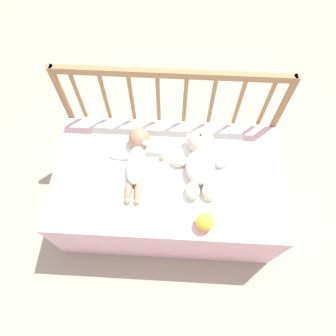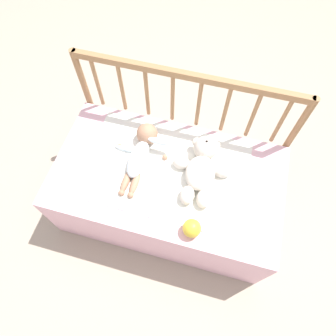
# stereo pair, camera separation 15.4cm
# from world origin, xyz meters

# --- Properties ---
(ground_plane) EXTENTS (12.00, 12.00, 0.00)m
(ground_plane) POSITION_xyz_m (0.00, 0.00, 0.00)
(ground_plane) COLOR tan
(crib_mattress) EXTENTS (1.23, 0.69, 0.43)m
(crib_mattress) POSITION_xyz_m (0.00, 0.00, 0.22)
(crib_mattress) COLOR #EDB7C6
(crib_mattress) RESTS_ON ground_plane
(crib_rail) EXTENTS (1.23, 0.04, 0.81)m
(crib_rail) POSITION_xyz_m (0.00, 0.37, 0.57)
(crib_rail) COLOR #997047
(crib_rail) RESTS_ON ground_plane
(blanket) EXTENTS (0.86, 0.56, 0.01)m
(blanket) POSITION_xyz_m (-0.02, 0.03, 0.44)
(blanket) COLOR white
(blanket) RESTS_ON crib_mattress
(teddy_bear) EXTENTS (0.31, 0.39, 0.13)m
(teddy_bear) POSITION_xyz_m (0.16, 0.07, 0.49)
(teddy_bear) COLOR silver
(teddy_bear) RESTS_ON crib_mattress
(baby) EXTENTS (0.31, 0.43, 0.12)m
(baby) POSITION_xyz_m (-0.17, 0.08, 0.48)
(baby) COLOR white
(baby) RESTS_ON crib_mattress
(toy_ball) EXTENTS (0.09, 0.09, 0.09)m
(toy_ball) POSITION_xyz_m (0.19, -0.26, 0.48)
(toy_ball) COLOR yellow
(toy_ball) RESTS_ON crib_mattress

